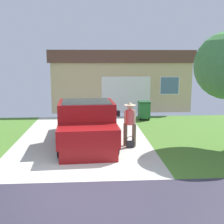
# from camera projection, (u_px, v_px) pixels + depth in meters

# --- Properties ---
(ground) EXTENTS (29.20, 18.60, 0.18)m
(ground) POSITION_uv_depth(u_px,v_px,m) (72.00, 222.00, 5.61)
(ground) COLOR #BBB9AC
(pickup_truck) EXTENTS (2.35, 5.16, 1.67)m
(pickup_truck) POSITION_uv_depth(u_px,v_px,m) (87.00, 125.00, 10.72)
(pickup_truck) COLOR maroon
(pickup_truck) RESTS_ON ground
(person_with_hat) EXTENTS (0.46, 0.45, 1.66)m
(person_with_hat) POSITION_uv_depth(u_px,v_px,m) (130.00, 121.00, 10.47)
(person_with_hat) COLOR brown
(person_with_hat) RESTS_ON ground
(handbag) EXTENTS (0.29, 0.14, 0.42)m
(handbag) POSITION_uv_depth(u_px,v_px,m) (130.00, 144.00, 10.44)
(handbag) COLOR #232328
(handbag) RESTS_ON ground
(house_with_garage) EXTENTS (8.94, 5.27, 3.80)m
(house_with_garage) POSITION_uv_depth(u_px,v_px,m) (119.00, 79.00, 19.70)
(house_with_garage) COLOR #CBB182
(house_with_garage) RESTS_ON ground
(wheeled_trash_bin) EXTENTS (0.60, 0.72, 1.00)m
(wheeled_trash_bin) POSITION_uv_depth(u_px,v_px,m) (144.00, 110.00, 15.42)
(wheeled_trash_bin) COLOR #286B38
(wheeled_trash_bin) RESTS_ON ground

